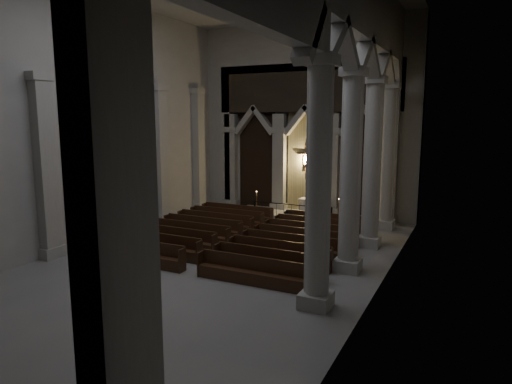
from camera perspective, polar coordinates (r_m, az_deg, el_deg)
room at (r=18.94m, az=-5.90°, el=13.65°), size 24.00×24.10×12.00m
sanctuary_wall at (r=29.33m, az=6.28°, el=10.13°), size 14.00×0.77×12.00m
right_arcade at (r=18.03m, az=12.02°, el=14.45°), size 1.00×24.00×12.00m
left_pilasters at (r=25.80m, az=-14.46°, el=4.01°), size 0.60×13.00×8.03m
sanctuary_step at (r=29.09m, az=5.43°, el=-2.82°), size 8.50×2.60×0.15m
altar at (r=28.85m, az=7.29°, el=-1.82°), size 1.88×0.75×0.96m
altar_rail at (r=27.73m, az=4.46°, el=-2.16°), size 5.08×0.09×1.00m
candle_stand_left at (r=28.79m, az=0.08°, el=-2.17°), size 0.27×0.27×1.60m
candle_stand_right at (r=27.14m, az=10.23°, el=-3.09°), size 0.25×0.25×1.49m
pews at (r=22.16m, az=-1.63°, el=-5.93°), size 9.98×9.28×1.02m
worshipper at (r=25.65m, az=3.93°, el=-3.38°), size 0.42×0.31×1.07m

